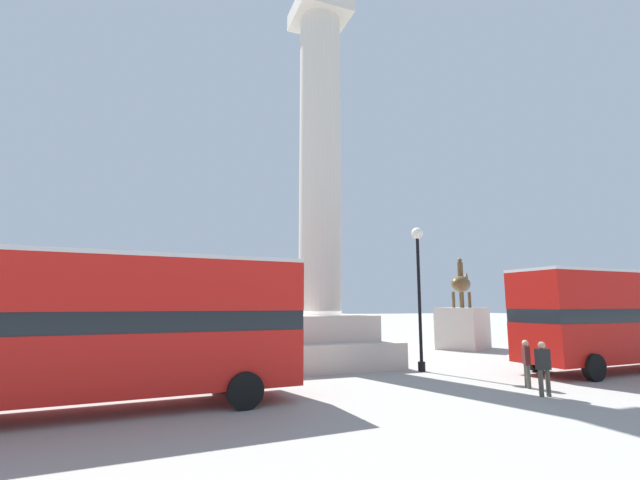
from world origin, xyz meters
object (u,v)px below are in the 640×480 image
Objects in this scene: monument_column at (320,229)px; pedestrian_by_plinth at (526,362)px; street_lamp at (419,278)px; bus_b at (87,323)px; bus_a at (617,315)px; pedestrian_near_lamp at (543,366)px; equestrian_statue at (463,323)px.

pedestrian_by_plinth is at bearing -59.77° from monument_column.
bus_b is at bearing -166.46° from street_lamp.
bus_b is at bearing -144.62° from monument_column.
bus_b is at bearing 178.13° from bus_a.
pedestrian_near_lamp is 1.04× the size of pedestrian_by_plinth.
street_lamp is at bearing 9.69° from bus_b.
bus_a is at bearing -145.94° from pedestrian_near_lamp.
pedestrian_by_plinth is at bearing -73.78° from street_lamp.
street_lamp reaches higher than pedestrian_by_plinth.
bus_a is at bearing -121.60° from equestrian_statue.
bus_b is (-9.11, -6.47, -4.18)m from monument_column.
bus_a is 6.50× the size of pedestrian_by_plinth.
pedestrian_near_lamp is (0.66, -5.64, -3.05)m from street_lamp.
pedestrian_near_lamp is (3.97, -9.12, -5.58)m from monument_column.
pedestrian_by_plinth is (0.62, 1.25, -0.05)m from pedestrian_near_lamp.
monument_column is 13.80m from bus_a.
monument_column is 12.39× the size of pedestrian_by_plinth.
bus_b is 13.41m from pedestrian_near_lamp.
equestrian_statue is 14.77m from pedestrian_near_lamp.
equestrian_statue is 13.39m from pedestrian_by_plinth.
street_lamp is 3.74× the size of pedestrian_near_lamp.
equestrian_statue is 3.67× the size of pedestrian_by_plinth.
equestrian_statue is at bearing 88.83° from bus_a.
bus_a is 1.67× the size of street_lamp.
bus_b is 12.88m from street_lamp.
monument_column is at bearing 148.92° from bus_a.
street_lamp is 6.45m from pedestrian_near_lamp.
pedestrian_near_lamp is at bearing -66.50° from monument_column.
pedestrian_near_lamp reaches higher than pedestrian_by_plinth.
equestrian_statue is at bearing 41.57° from street_lamp.
bus_a is 1.77× the size of equestrian_statue.
equestrian_statue is 0.94× the size of street_lamp.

